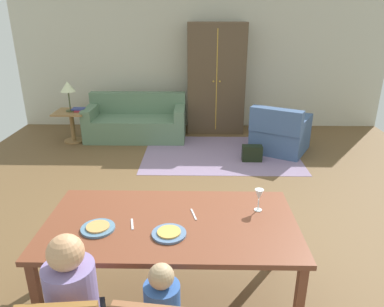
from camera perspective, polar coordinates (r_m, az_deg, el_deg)
The scene contains 19 objects.
ground_plane at distance 4.84m, azimuth 1.27°, elevation -6.45°, with size 7.46×6.29×0.02m, color brown.
back_wall at distance 7.53m, azimuth 1.30°, elevation 14.50°, with size 7.46×0.10×2.70m, color beige.
dining_table at distance 2.84m, azimuth -3.34°, elevation -11.77°, with size 1.92×1.01×0.76m.
plate_near_man at distance 2.79m, azimuth -14.67°, elevation -11.38°, with size 0.25×0.25×0.02m, color slate.
pizza_near_man at distance 2.79m, azimuth -14.69°, elevation -11.12°, with size 0.17×0.17×0.01m, color tan.
plate_near_child at distance 2.65m, azimuth -3.66°, elevation -12.55°, with size 0.25×0.25×0.02m, color slate.
pizza_near_child at distance 2.64m, azimuth -3.67°, elevation -12.28°, with size 0.17×0.17×0.01m, color gold.
wine_glass at distance 2.93m, azimuth 10.56°, elevation -6.57°, with size 0.07×0.07×0.19m.
fork at distance 2.80m, azimuth -9.45°, elevation -10.97°, with size 0.02×0.15×0.01m, color silver.
knife at distance 2.88m, azimuth 0.26°, elevation -9.61°, with size 0.01×0.17×0.01m, color silver.
area_rug at distance 6.18m, azimuth 4.55°, elevation -0.02°, with size 2.60×1.80×0.01m, color gray.
couch at distance 6.98m, azimuth -8.77°, elevation 4.92°, with size 1.85×0.86×0.82m.
armchair at distance 6.36m, azimuth 13.72°, elevation 3.07°, with size 1.16×1.16×0.82m.
armoire at distance 7.19m, azimuth 3.81°, elevation 11.72°, with size 1.10×0.59×2.10m.
side_table at distance 7.01m, azimuth -18.47°, elevation 4.77°, with size 0.56×0.56×0.58m.
table_lamp at distance 6.87m, azimuth -19.09°, elevation 9.81°, with size 0.26×0.26×0.54m.
book_lower at distance 6.88m, azimuth -17.13°, elevation 6.49°, with size 0.22×0.16×0.03m, color maroon.
book_upper at distance 6.92m, azimuth -17.55°, elevation 6.77°, with size 0.22×0.16×0.03m, color #374389.
handbag at distance 5.90m, azimuth 9.49°, elevation 0.03°, with size 0.32×0.16×0.26m, color black.
Camera 1 is at (-0.03, -3.74, 2.25)m, focal length 33.68 mm.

